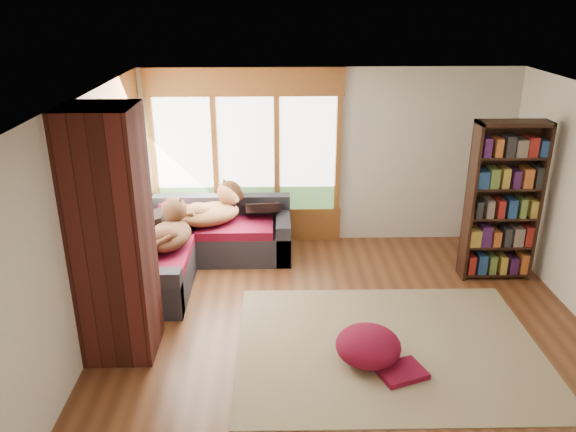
# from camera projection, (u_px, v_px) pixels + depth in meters

# --- Properties ---
(floor) EXTENTS (5.50, 5.50, 0.00)m
(floor) POSITION_uv_depth(u_px,v_px,m) (345.00, 327.00, 6.41)
(floor) COLOR #532C17
(floor) RESTS_ON ground
(ceiling) EXTENTS (5.50, 5.50, 0.00)m
(ceiling) POSITION_uv_depth(u_px,v_px,m) (355.00, 98.00, 5.45)
(ceiling) COLOR white
(wall_back) EXTENTS (5.50, 0.04, 2.60)m
(wall_back) POSITION_uv_depth(u_px,v_px,m) (328.00, 157.00, 8.25)
(wall_back) COLOR silver
(wall_back) RESTS_ON ground
(wall_front) EXTENTS (5.50, 0.04, 2.60)m
(wall_front) POSITION_uv_depth(u_px,v_px,m) (399.00, 368.00, 3.61)
(wall_front) COLOR silver
(wall_front) RESTS_ON ground
(wall_left) EXTENTS (0.04, 5.00, 2.60)m
(wall_left) POSITION_uv_depth(u_px,v_px,m) (88.00, 224.00, 5.86)
(wall_left) COLOR silver
(wall_left) RESTS_ON ground
(windows_back) EXTENTS (2.82, 0.10, 1.90)m
(windows_back) POSITION_uv_depth(u_px,v_px,m) (246.00, 155.00, 8.18)
(windows_back) COLOR #975926
(windows_back) RESTS_ON wall_back
(windows_left) EXTENTS (0.10, 2.62, 1.90)m
(windows_left) POSITION_uv_depth(u_px,v_px,m) (119.00, 183.00, 6.96)
(windows_left) COLOR #975926
(windows_left) RESTS_ON wall_left
(roller_blind) EXTENTS (0.03, 0.72, 0.90)m
(roller_blind) POSITION_uv_depth(u_px,v_px,m) (134.00, 136.00, 7.59)
(roller_blind) COLOR gray
(roller_blind) RESTS_ON wall_left
(brick_chimney) EXTENTS (0.70, 0.70, 2.60)m
(brick_chimney) POSITION_uv_depth(u_px,v_px,m) (112.00, 237.00, 5.55)
(brick_chimney) COLOR #471914
(brick_chimney) RESTS_ON ground
(sectional_sofa) EXTENTS (2.20, 2.20, 0.80)m
(sectional_sofa) POSITION_uv_depth(u_px,v_px,m) (192.00, 243.00, 7.83)
(sectional_sofa) COLOR #222127
(sectional_sofa) RESTS_ON ground
(area_rug) EXTENTS (3.25, 2.49, 0.01)m
(area_rug) POSITION_uv_depth(u_px,v_px,m) (388.00, 346.00, 6.04)
(area_rug) COLOR beige
(area_rug) RESTS_ON ground
(bookshelf) EXTENTS (0.90, 0.30, 2.10)m
(bookshelf) POSITION_uv_depth(u_px,v_px,m) (503.00, 202.00, 7.18)
(bookshelf) COLOR black
(bookshelf) RESTS_ON ground
(pouf) EXTENTS (0.74, 0.74, 0.37)m
(pouf) POSITION_uv_depth(u_px,v_px,m) (368.00, 345.00, 5.74)
(pouf) COLOR maroon
(pouf) RESTS_ON area_rug
(dog_tan) EXTENTS (1.02, 0.94, 0.50)m
(dog_tan) POSITION_uv_depth(u_px,v_px,m) (215.00, 206.00, 7.80)
(dog_tan) COLOR brown
(dog_tan) RESTS_ON sectional_sofa
(dog_brindle) EXTENTS (0.62, 0.92, 0.48)m
(dog_brindle) POSITION_uv_depth(u_px,v_px,m) (170.00, 227.00, 7.15)
(dog_brindle) COLOR #351D13
(dog_brindle) RESTS_ON sectional_sofa
(throw_pillows) EXTENTS (1.98, 1.68, 0.45)m
(throw_pillows) POSITION_uv_depth(u_px,v_px,m) (194.00, 206.00, 7.79)
(throw_pillows) COLOR black
(throw_pillows) RESTS_ON sectional_sofa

